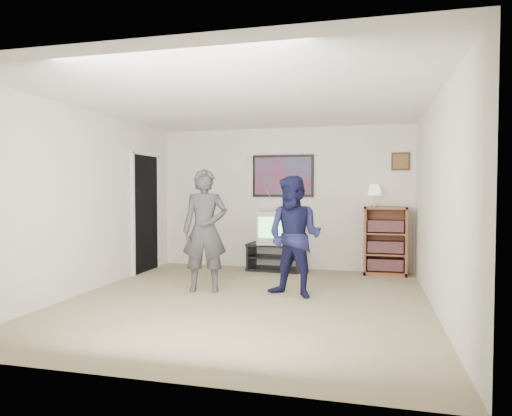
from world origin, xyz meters
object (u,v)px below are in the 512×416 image
at_px(bookshelf, 385,241).
at_px(crt_television, 277,227).
at_px(media_stand, 275,257).
at_px(person_short, 294,236).
at_px(person_tall, 205,230).

bearing_deg(bookshelf, crt_television, -178.42).
distance_m(media_stand, crt_television, 0.52).
bearing_deg(bookshelf, media_stand, -178.44).
relative_size(media_stand, person_short, 0.61).
distance_m(crt_television, person_short, 1.96).
bearing_deg(media_stand, person_short, -67.20).
height_order(crt_television, bookshelf, bookshelf).
distance_m(media_stand, person_short, 2.05).
bearing_deg(person_short, crt_television, 125.64).
xyz_separation_m(bookshelf, person_short, (-1.20, -1.91, 0.23)).
xyz_separation_m(person_tall, person_short, (1.25, -0.04, -0.05)).
relative_size(bookshelf, person_tall, 0.67).
bearing_deg(crt_television, bookshelf, -6.60).
xyz_separation_m(media_stand, person_short, (0.64, -1.86, 0.56)).
bearing_deg(person_tall, media_stand, 58.44).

